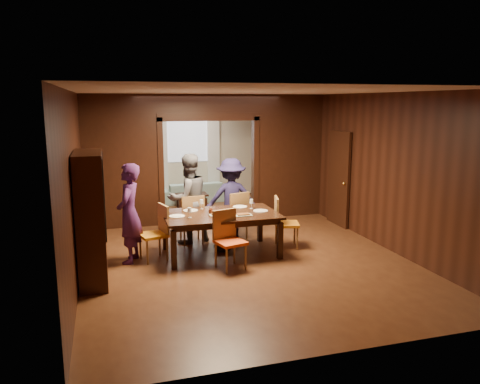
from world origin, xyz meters
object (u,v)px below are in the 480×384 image
object	(u,v)px
person_grey	(188,198)
chair_left	(153,233)
coffee_table	(192,201)
hutch	(91,218)
person_purple	(129,213)
sofa	(194,192)
chair_near	(231,240)
chair_far_r	(234,215)
dining_table	(221,234)
person_navy	(231,198)
chair_far_l	(191,219)
chair_right	(287,222)

from	to	relation	value
person_grey	chair_left	world-z (taller)	person_grey
coffee_table	hutch	distance (m)	5.09
person_purple	chair_left	world-z (taller)	person_purple
sofa	chair_near	world-z (taller)	chair_near
chair_far_r	hutch	xyz separation A→B (m)	(-2.70, -1.60, 0.52)
dining_table	coffee_table	distance (m)	3.75
dining_table	person_navy	bearing A→B (deg)	65.13
chair_far_r	sofa	bearing A→B (deg)	-104.67
chair_near	dining_table	bearing A→B (deg)	72.16
coffee_table	chair_far_r	size ratio (longest dim) A/B	0.82
person_purple	chair_far_r	distance (m)	2.31
person_navy	chair_far_r	size ratio (longest dim) A/B	1.67
person_purple	chair_far_l	size ratio (longest dim) A/B	1.77
chair_left	chair_near	xyz separation A→B (m)	(1.18, -0.80, 0.00)
person_purple	sofa	distance (m)	5.05
dining_table	chair_far_l	world-z (taller)	chair_far_l
person_grey	coffee_table	distance (m)	2.97
person_purple	sofa	bearing A→B (deg)	174.66
chair_left	chair_near	bearing A→B (deg)	41.26
sofa	chair_left	bearing A→B (deg)	66.32
person_grey	chair_far_l	distance (m)	0.40
coffee_table	hutch	xyz separation A→B (m)	(-2.35, -4.44, 0.80)
dining_table	chair_far_r	distance (m)	1.04
chair_right	chair_near	world-z (taller)	same
dining_table	chair_left	distance (m)	1.21
chair_left	chair_near	distance (m)	1.42
sofa	chair_left	world-z (taller)	chair_left
person_navy	hutch	bearing A→B (deg)	39.67
chair_near	hutch	distance (m)	2.23
chair_right	chair_far_l	xyz separation A→B (m)	(-1.69, 0.78, 0.00)
person_grey	hutch	world-z (taller)	hutch
person_navy	sofa	distance (m)	3.65
chair_left	sofa	bearing A→B (deg)	146.54
coffee_table	chair_left	world-z (taller)	chair_left
person_grey	hutch	size ratio (longest dim) A/B	0.88
chair_far_l	hutch	size ratio (longest dim) A/B	0.48
person_purple	sofa	xyz separation A→B (m)	(1.98, 4.62, -0.58)
dining_table	chair_right	world-z (taller)	chair_right
person_navy	chair_right	bearing A→B (deg)	136.53
sofa	hutch	size ratio (longest dim) A/B	0.95
dining_table	chair_right	distance (m)	1.31
chair_right	chair_far_l	distance (m)	1.86
coffee_table	person_grey	bearing A→B (deg)	-101.50
chair_far_r	chair_near	size ratio (longest dim) A/B	1.00
chair_far_r	hutch	size ratio (longest dim) A/B	0.48
dining_table	sofa	bearing A→B (deg)	85.30
person_navy	coffee_table	xyz separation A→B (m)	(-0.33, 2.70, -0.61)
person_purple	coffee_table	distance (m)	4.15
person_purple	chair_right	distance (m)	2.92
dining_table	chair_right	xyz separation A→B (m)	(1.30, 0.06, 0.10)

